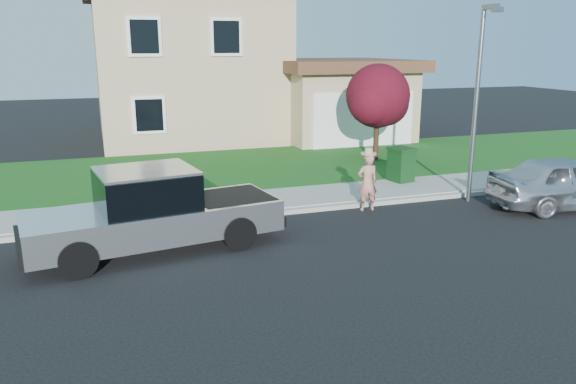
% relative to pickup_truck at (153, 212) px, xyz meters
% --- Properties ---
extents(ground, '(80.00, 80.00, 0.00)m').
position_rel_pickup_truck_xyz_m(ground, '(3.18, -1.32, -0.83)').
color(ground, black).
rests_on(ground, ground).
extents(curb, '(40.00, 0.20, 0.12)m').
position_rel_pickup_truck_xyz_m(curb, '(4.18, 1.58, -0.77)').
color(curb, gray).
rests_on(curb, ground).
extents(sidewalk, '(40.00, 2.00, 0.15)m').
position_rel_pickup_truck_xyz_m(sidewalk, '(4.18, 2.68, -0.76)').
color(sidewalk, gray).
rests_on(sidewalk, ground).
extents(lawn, '(40.00, 7.00, 0.10)m').
position_rel_pickup_truck_xyz_m(lawn, '(4.18, 7.18, -0.78)').
color(lawn, '#133F12').
rests_on(lawn, ground).
extents(house, '(14.00, 11.30, 6.85)m').
position_rel_pickup_truck_xyz_m(house, '(4.50, 15.07, 2.34)').
color(house, tan).
rests_on(house, ground).
extents(pickup_truck, '(5.63, 2.63, 1.78)m').
position_rel_pickup_truck_xyz_m(pickup_truck, '(0.00, 0.00, 0.00)').
color(pickup_truck, black).
rests_on(pickup_truck, ground).
extents(woman, '(0.58, 0.41, 1.68)m').
position_rel_pickup_truck_xyz_m(woman, '(5.66, 1.22, -0.03)').
color(woman, '#BA7366').
rests_on(woman, ground).
extents(sedan, '(4.41, 2.27, 1.44)m').
position_rel_pickup_truck_xyz_m(sedan, '(10.86, -0.33, -0.11)').
color(sedan, silver).
rests_on(sedan, ground).
extents(ornamental_tree, '(2.59, 2.33, 3.55)m').
position_rel_pickup_truck_xyz_m(ornamental_tree, '(8.85, 6.84, 1.54)').
color(ornamental_tree, black).
rests_on(ornamental_tree, lawn).
extents(trash_bin, '(0.77, 0.85, 1.05)m').
position_rel_pickup_truck_xyz_m(trash_bin, '(7.89, 3.35, -0.15)').
color(trash_bin, black).
rests_on(trash_bin, sidewalk).
extents(street_lamp, '(0.26, 0.68, 5.29)m').
position_rel_pickup_truck_xyz_m(street_lamp, '(8.78, 1.05, 2.19)').
color(street_lamp, slate).
rests_on(street_lamp, ground).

